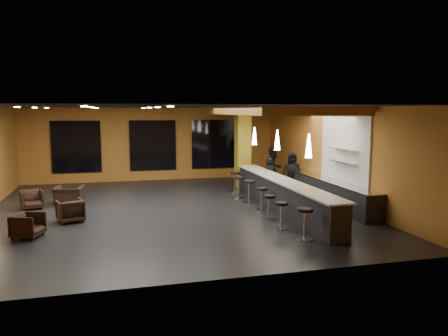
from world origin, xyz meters
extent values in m
cube|color=black|center=(0.00, 0.00, -0.05)|extent=(12.00, 13.00, 0.10)
cube|color=black|center=(0.00, 0.00, 3.55)|extent=(12.00, 13.00, 0.10)
cube|color=#A96A26|center=(0.00, 6.55, 1.75)|extent=(12.00, 0.10, 3.50)
cube|color=#A96A26|center=(0.00, -6.55, 1.75)|extent=(12.00, 0.10, 3.50)
cube|color=#A96A26|center=(6.05, 0.00, 1.75)|extent=(0.10, 13.00, 3.50)
cube|color=#A67330|center=(4.00, 1.00, 3.36)|extent=(3.60, 8.00, 0.28)
cube|color=black|center=(-3.50, 6.44, 1.70)|extent=(2.20, 0.06, 2.40)
cube|color=black|center=(0.00, 6.44, 1.70)|extent=(2.20, 0.06, 2.40)
cube|color=black|center=(3.00, 6.44, 1.70)|extent=(2.20, 0.06, 2.40)
cube|color=white|center=(5.96, -1.00, 2.00)|extent=(0.06, 3.20, 2.40)
cube|color=black|center=(3.65, -1.00, 0.50)|extent=(0.60, 8.00, 1.00)
cube|color=beige|center=(3.65, -1.00, 1.02)|extent=(0.78, 8.10, 0.05)
cube|color=black|center=(5.65, -0.50, 0.43)|extent=(0.70, 6.00, 0.86)
cube|color=silver|center=(5.65, -0.50, 0.89)|extent=(0.72, 6.00, 0.03)
cube|color=silver|center=(5.82, -1.20, 1.60)|extent=(0.30, 1.50, 0.03)
cube|color=silver|center=(5.82, -1.20, 2.05)|extent=(0.30, 1.50, 0.03)
cube|color=olive|center=(3.65, 3.60, 1.75)|extent=(0.60, 0.60, 3.50)
cone|color=white|center=(3.65, -3.00, 2.35)|extent=(0.20, 0.20, 0.70)
cone|color=white|center=(3.65, -0.50, 2.35)|extent=(0.20, 0.20, 0.70)
cone|color=white|center=(3.65, 2.00, 2.35)|extent=(0.20, 0.20, 0.70)
imported|color=black|center=(4.15, 1.40, 0.76)|extent=(0.66, 0.56, 1.52)
imported|color=black|center=(4.63, 2.36, 0.94)|extent=(1.13, 1.03, 1.88)
imported|color=black|center=(5.25, 1.89, 0.83)|extent=(0.94, 0.77, 1.66)
imported|color=black|center=(-4.15, -2.38, 0.33)|extent=(0.91, 0.90, 0.65)
imported|color=black|center=(-3.20, -0.92, 0.34)|extent=(0.93, 0.95, 0.69)
imported|color=black|center=(-4.64, 1.27, 0.33)|extent=(0.87, 0.88, 0.65)
imported|color=black|center=(-3.47, 1.77, 0.32)|extent=(1.10, 1.00, 0.63)
cylinder|color=silver|center=(2.92, -4.43, 0.02)|extent=(0.43, 0.43, 0.03)
cylinder|color=silver|center=(2.92, -4.43, 0.40)|extent=(0.07, 0.07, 0.75)
cylinder|color=black|center=(2.92, -4.43, 0.80)|extent=(0.41, 0.41, 0.09)
cylinder|color=silver|center=(2.72, -3.29, 0.01)|extent=(0.40, 0.40, 0.03)
cylinder|color=silver|center=(2.72, -3.29, 0.37)|extent=(0.07, 0.07, 0.69)
cylinder|color=black|center=(2.72, -3.29, 0.74)|extent=(0.38, 0.38, 0.08)
cylinder|color=silver|center=(2.74, -2.22, 0.01)|extent=(0.39, 0.39, 0.03)
cylinder|color=silver|center=(2.74, -2.22, 0.36)|extent=(0.07, 0.07, 0.69)
cylinder|color=black|center=(2.74, -2.22, 0.74)|extent=(0.37, 0.37, 0.08)
cylinder|color=silver|center=(2.95, -0.94, 0.01)|extent=(0.40, 0.40, 0.03)
cylinder|color=silver|center=(2.95, -0.94, 0.37)|extent=(0.07, 0.07, 0.69)
cylinder|color=black|center=(2.95, -0.94, 0.74)|extent=(0.38, 0.38, 0.08)
cylinder|color=silver|center=(2.87, 0.21, 0.02)|extent=(0.43, 0.43, 0.03)
cylinder|color=silver|center=(2.87, 0.21, 0.40)|extent=(0.08, 0.08, 0.76)
cylinder|color=black|center=(2.87, 0.21, 0.81)|extent=(0.41, 0.41, 0.09)
cylinder|color=silver|center=(2.74, 1.15, 0.02)|extent=(0.43, 0.43, 0.03)
cylinder|color=silver|center=(2.74, 1.15, 0.40)|extent=(0.08, 0.08, 0.76)
cylinder|color=black|center=(2.74, 1.15, 0.81)|extent=(0.41, 0.41, 0.09)
cylinder|color=silver|center=(2.96, 2.38, 0.02)|extent=(0.43, 0.43, 0.03)
cylinder|color=silver|center=(2.96, 2.38, 0.40)|extent=(0.08, 0.08, 0.75)
cylinder|color=black|center=(2.96, 2.38, 0.81)|extent=(0.41, 0.41, 0.09)
camera|label=1|loc=(-1.91, -14.66, 3.39)|focal=35.00mm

